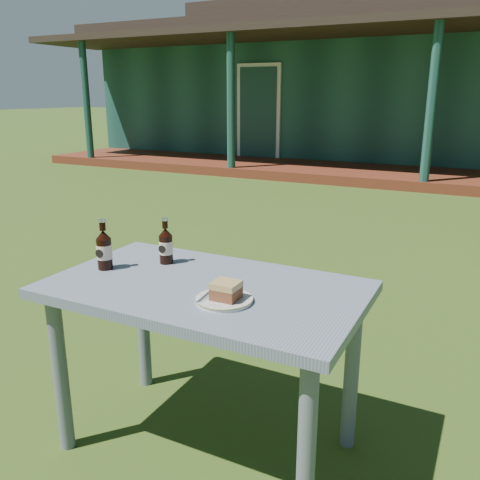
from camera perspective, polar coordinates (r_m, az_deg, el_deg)
The scene contains 9 objects.
ground at distance 3.59m, azimuth 9.48°, elevation -7.45°, with size 80.00×80.00×0.00m, color #334916.
pavilion at distance 12.58m, azimuth 23.41°, elevation 15.71°, with size 15.80×8.30×3.45m.
cafe_table at distance 1.99m, azimuth -3.94°, elevation -7.75°, with size 1.20×0.70×0.72m.
plate at distance 1.79m, azimuth -1.80°, elevation -6.69°, with size 0.20×0.20×0.01m.
cake_slice at distance 1.77m, azimuth -1.58°, elevation -5.65°, with size 0.09×0.09×0.06m.
fork at distance 1.81m, azimuth -3.78°, elevation -6.20°, with size 0.01×0.14×0.00m, color silver.
cola_bottle_near at distance 2.18m, azimuth -8.33°, elevation -0.60°, with size 0.06×0.06×0.20m.
cola_bottle_far at distance 2.16m, azimuth -15.01°, elevation -1.02°, with size 0.06×0.06×0.21m.
bottle_cap at distance 1.93m, azimuth -2.93°, elevation -5.13°, with size 0.03×0.03×0.01m, color silver.
Camera 1 is at (0.94, -3.16, 1.42)m, focal length 38.00 mm.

